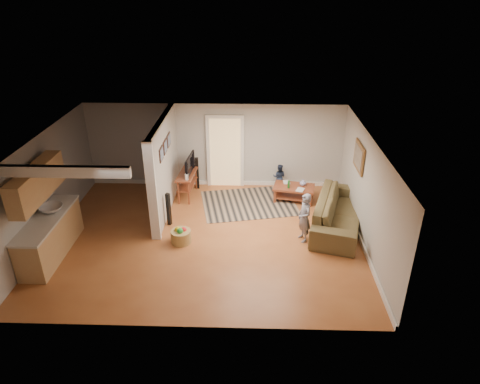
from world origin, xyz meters
The scene contains 11 objects.
ground centered at (0.00, 0.00, 0.00)m, with size 7.50×7.50×0.00m, color brown.
room_shell centered at (-1.07, 0.43, 1.46)m, with size 7.54×6.02×2.52m.
area_rug centered at (1.02, 1.78, 0.01)m, with size 2.55×1.86×0.01m, color black.
sofa centered at (3.30, 0.63, 0.00)m, with size 2.73×1.07×0.80m, color #3F341F.
coffee_table centered at (2.30, 2.00, 0.34)m, with size 1.23×0.86×0.66m.
tv_console centered at (-0.74, 2.17, 0.66)m, with size 0.52×1.18×0.99m.
speaker_left centered at (-1.00, 0.58, 0.44)m, with size 0.09×0.09×0.88m, color black.
speaker_right centered at (-0.53, 2.70, 0.49)m, with size 0.10×0.10×0.98m, color black.
toy_basket centered at (-0.58, -0.24, 0.18)m, with size 0.48×0.48×0.43m.
child centered at (2.34, -0.05, 0.00)m, with size 0.45×0.29×1.23m, color slate.
toddler centered at (1.90, 2.70, 0.00)m, with size 0.39×0.30×0.80m, color #212D46.
Camera 1 is at (1.09, -8.80, 5.69)m, focal length 32.00 mm.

